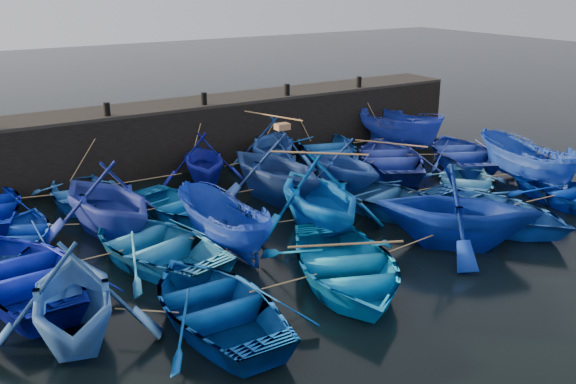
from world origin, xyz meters
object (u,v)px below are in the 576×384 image
boat_8 (181,206)px  boat_13 (26,273)px  wooden_crate (282,127)px  boat_20 (72,295)px

boat_8 → boat_13: bearing=-167.4°
boat_8 → wooden_crate: (3.89, -0.05, 2.20)m
boat_8 → boat_20: bearing=-145.3°
boat_13 → boat_20: bearing=94.9°
boat_8 → wooden_crate: size_ratio=8.92×
boat_20 → boat_13: bearing=112.3°
wooden_crate → boat_13: bearing=-163.9°
boat_8 → boat_20: boat_20 is taller
boat_8 → boat_20: size_ratio=1.00×
boat_20 → wooden_crate: 10.62m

